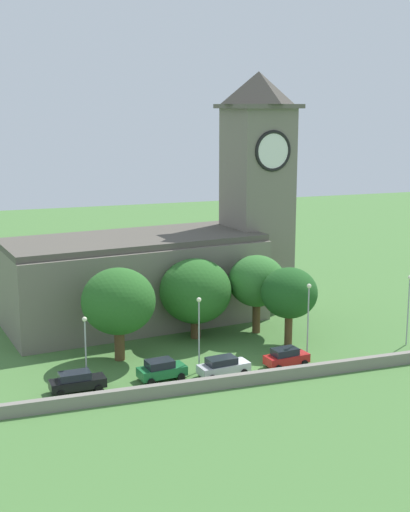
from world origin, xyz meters
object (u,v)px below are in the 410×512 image
Objects in this scene: car_red at (286,357)px; tree_by_tower at (118,302)px; streetlamp_west_mid at (85,337)px; tree_churchyard at (289,293)px; tree_riverside_west at (195,291)px; car_green at (161,370)px; tree_riverside_east at (257,281)px; streetlamp_east_end at (409,299)px; streetlamp_central at (199,322)px; church at (170,253)px; car_black at (77,382)px; streetlamp_east_mid at (308,309)px; car_silver at (223,366)px.

tree_by_tower is (-14.37, 6.94, 4.92)m from car_red.
car_red is 18.82m from streetlamp_west_mid.
tree_churchyard is 0.95× the size of tree_riverside_west.
car_green is 0.53× the size of tree_riverside_east.
streetlamp_east_end is at bearing 1.95° from car_green.
tree_riverside_west reaches higher than tree_churchyard.
tree_riverside_west is (2.85, 9.51, 0.36)m from streetlamp_central.
tree_riverside_west is (-19.68, 9.34, 0.23)m from streetlamp_east_end.
church is at bearing 71.05° from car_green.
car_black is at bearing -154.41° from tree_riverside_east.
streetlamp_central is 11.19m from streetlamp_east_mid.
car_silver is at bearing -2.72° from car_black.
car_silver is 11.78m from tree_by_tower.
church is 7.22× the size of car_black.
tree_riverside_west is (-5.32, 10.92, 4.18)m from car_red.
tree_by_tower reaches higher than car_green.
tree_riverside_west is (6.66, 10.24, 4.15)m from car_green.
church is 15.32m from tree_by_tower.
tree_by_tower is at bearing 154.22° from car_red.
church reaches higher than streetlamp_east_end.
tree_by_tower is (-17.39, 5.36, 0.93)m from streetlamp_east_mid.
church is 26.83m from streetlamp_east_end.
church is at bearing 138.25° from streetlamp_east_end.
car_black is 1.10× the size of car_red.
tree_riverside_west reaches higher than tree_riverside_east.
tree_riverside_west is at bearing 56.96° from car_green.
streetlamp_east_end is 0.81× the size of tree_by_tower.
tree_by_tower is at bearing -156.30° from tree_riverside_west.
tree_churchyard reaches higher than streetlamp_west_mid.
car_black is 0.57× the size of tree_riverside_east.
tree_riverside_west is at bearing 154.61° from streetlamp_east_end.
streetlamp_west_mid is (-6.41, 1.80, 3.15)m from car_green.
car_red is 16.70m from tree_by_tower.
tree_by_tower is 16.22m from tree_riverside_east.
tree_by_tower reaches higher than streetlamp_east_end.
streetlamp_east_mid reaches higher than car_black.
tree_riverside_west is at bearing 115.97° from car_red.
car_red is at bearing -7.68° from streetlamp_west_mid.
car_red is 11.62m from tree_riverside_east.
church is 11.45m from tree_riverside_east.
church is at bearing 128.33° from tree_riverside_east.
streetlamp_central is at bearing -179.12° from streetlamp_east_mid.
car_black is 23.52m from tree_churchyard.
streetlamp_west_mid is 21.44m from streetlamp_east_mid.
car_silver is (-0.85, -19.56, -6.62)m from church.
streetlamp_east_end is (20.77, 1.78, 3.98)m from car_silver.
tree_riverside_east reaches higher than tree_churchyard.
car_red is 0.62× the size of streetlamp_central.
tree_churchyard is at bearing 12.94° from car_black.
streetlamp_west_mid is 0.70× the size of tree_riverside_west.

